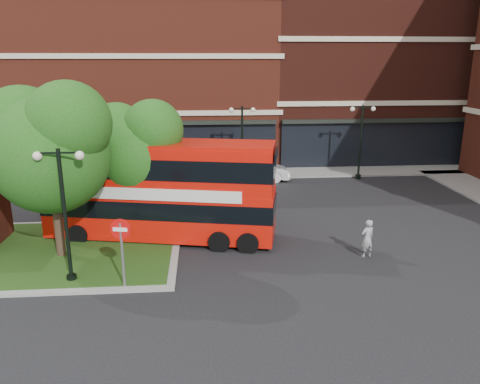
{
  "coord_description": "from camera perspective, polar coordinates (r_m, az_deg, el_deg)",
  "views": [
    {
      "loc": [
        -0.59,
        -15.88,
        7.92
      ],
      "look_at": [
        1.08,
        4.83,
        2.0
      ],
      "focal_mm": 35.0,
      "sensor_mm": 36.0,
      "label": 1
    }
  ],
  "objects": [
    {
      "name": "car_white",
      "position": [
        31.43,
        2.07,
        2.63
      ],
      "size": [
        4.32,
        1.54,
        1.42
      ],
      "primitive_type": "imported",
      "rotation": [
        0.0,
        0.0,
        1.56
      ],
      "color": "white",
      "rests_on": "ground"
    },
    {
      "name": "no_entry_sign",
      "position": [
        16.77,
        -14.27,
        -5.67
      ],
      "size": [
        0.73,
        0.23,
        2.65
      ],
      "rotation": [
        0.0,
        0.0,
        -0.23
      ],
      "color": "slate",
      "rests_on": "ground"
    },
    {
      "name": "lamp_island",
      "position": [
        17.57,
        -20.63,
        -2.0
      ],
      "size": [
        1.72,
        0.36,
        5.0
      ],
      "color": "black",
      "rests_on": "ground"
    },
    {
      "name": "tree_island_west",
      "position": [
        19.66,
        -22.44,
        5.55
      ],
      "size": [
        5.4,
        4.71,
        7.21
      ],
      "color": "#2D2116",
      "rests_on": "ground"
    },
    {
      "name": "pavement_far",
      "position": [
        33.33,
        -3.47,
        2.23
      ],
      "size": [
        44.0,
        3.0,
        0.12
      ],
      "primitive_type": "cube",
      "color": "slate",
      "rests_on": "ground"
    },
    {
      "name": "ground",
      "position": [
        17.76,
        -2.26,
        -10.6
      ],
      "size": [
        120.0,
        120.0,
        0.0
      ],
      "primitive_type": "plane",
      "color": "black",
      "rests_on": "ground"
    },
    {
      "name": "terrace_far_left",
      "position": [
        40.58,
        -15.61,
        14.04
      ],
      "size": [
        26.0,
        12.0,
        14.0
      ],
      "primitive_type": "cube",
      "color": "maroon",
      "rests_on": "ground"
    },
    {
      "name": "lamp_far_right",
      "position": [
        32.58,
        14.51,
        6.4
      ],
      "size": [
        1.72,
        0.36,
        5.0
      ],
      "color": "black",
      "rests_on": "ground"
    },
    {
      "name": "tree_island_east",
      "position": [
        21.47,
        -12.6,
        5.66
      ],
      "size": [
        4.46,
        3.9,
        6.29
      ],
      "color": "#2D2116",
      "rests_on": "ground"
    },
    {
      "name": "traffic_island",
      "position": [
        21.75,
        -24.34,
        -6.75
      ],
      "size": [
        12.6,
        7.6,
        0.15
      ],
      "color": "gray",
      "rests_on": "ground"
    },
    {
      "name": "bus",
      "position": [
        21.09,
        -9.79,
        0.97
      ],
      "size": [
        10.52,
        4.41,
        3.92
      ],
      "rotation": [
        0.0,
        0.0,
        -0.21
      ],
      "color": "red",
      "rests_on": "ground"
    },
    {
      "name": "terrace_far_right",
      "position": [
        42.47,
        16.07,
        15.42
      ],
      "size": [
        18.0,
        12.0,
        16.0
      ],
      "primitive_type": "cube",
      "color": "#471911",
      "rests_on": "ground"
    },
    {
      "name": "lamp_far_left",
      "position": [
        30.92,
        0.26,
        6.42
      ],
      "size": [
        1.72,
        0.36,
        5.0
      ],
      "color": "black",
      "rests_on": "ground"
    },
    {
      "name": "woman",
      "position": [
        20.02,
        15.26,
        -5.49
      ],
      "size": [
        0.68,
        0.55,
        1.62
      ],
      "primitive_type": "imported",
      "rotation": [
        0.0,
        0.0,
        3.46
      ],
      "color": "gray",
      "rests_on": "ground"
    },
    {
      "name": "car_silver",
      "position": [
        31.23,
        -5.83,
        2.47
      ],
      "size": [
        4.18,
        1.71,
        1.42
      ],
      "primitive_type": "imported",
      "rotation": [
        0.0,
        0.0,
        1.56
      ],
      "color": "#9DA0A3",
      "rests_on": "ground"
    }
  ]
}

